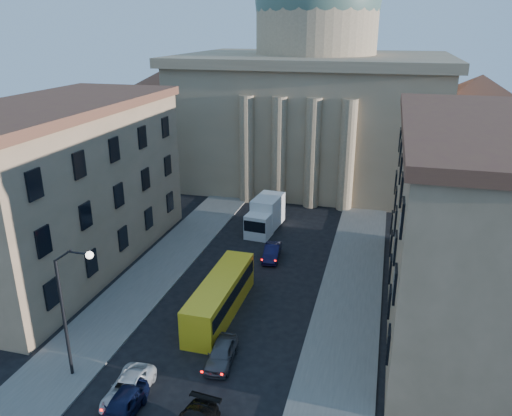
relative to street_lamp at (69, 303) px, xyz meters
The scene contains 12 objects.
sidewalk_left 11.38m from the street_lamp, 98.71° to the left, with size 5.00×60.00×0.15m, color #5D5B55.
sidewalk_right 19.14m from the street_lamp, 32.88° to the left, with size 5.00×60.00×0.15m, color #5D5B55.
church 48.43m from the street_lamp, 81.65° to the left, with size 68.02×28.76×36.60m.
building_left 17.36m from the street_lamp, 125.62° to the left, with size 11.60×26.60×14.70m.
building_right 27.84m from the street_lamp, 30.29° to the left, with size 11.60×26.60×14.70m.
street_lamp is the anchor object (origin of this frame).
car_left_near 6.69m from the street_lamp, 28.41° to the right, with size 1.65×4.11×1.40m, color black.
car_left_mid 6.13m from the street_lamp, 13.28° to the right, with size 2.03×4.41×1.23m, color silver.
car_right_far 10.02m from the street_lamp, 24.16° to the left, with size 1.60×3.97×1.35m, color #49484D.
car_right_distant 21.44m from the street_lamp, 68.22° to the left, with size 1.39×3.99×1.32m, color black.
city_bus 11.69m from the street_lamp, 56.14° to the left, with size 2.50×10.20×2.87m.
box_truck 26.90m from the street_lamp, 78.16° to the left, with size 3.07×6.51×3.46m.
Camera 1 is at (10.25, -13.95, 20.64)m, focal length 35.00 mm.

